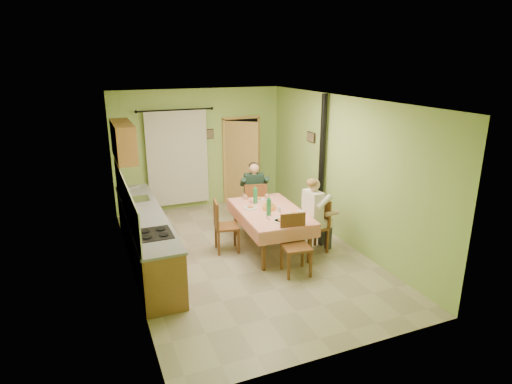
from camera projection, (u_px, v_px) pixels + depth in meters
name	position (u px, v px, depth m)	size (l,w,h in m)	color
floor	(246.00, 255.00, 7.86)	(4.00, 6.00, 0.01)	tan
room_shell	(245.00, 158.00, 7.31)	(4.04, 6.04, 2.82)	#A6CC68
kitchen_run	(146.00, 237.00, 7.45)	(0.64, 3.64, 1.56)	brown
upper_cabinets	(123.00, 141.00, 8.11)	(0.35, 1.40, 0.70)	brown
curtain	(178.00, 158.00, 9.84)	(1.70, 0.07, 2.22)	black
doorway	(242.00, 161.00, 10.42)	(0.96, 0.56, 2.15)	black
dining_table	(270.00, 229.00, 8.03)	(1.22, 1.94, 0.76)	#EF917B
tableware	(273.00, 209.00, 7.81)	(0.83, 1.65, 0.33)	white
chair_far	(254.00, 215.00, 9.00)	(0.55, 0.55, 1.02)	brown
chair_near	(296.00, 257.00, 7.11)	(0.49, 0.49, 1.00)	brown
chair_right	(314.00, 236.00, 7.92)	(0.48, 0.48, 1.01)	brown
chair_left	(226.00, 236.00, 7.94)	(0.48, 0.48, 0.98)	brown
man_far	(254.00, 188.00, 8.84)	(0.63, 0.54, 1.39)	#192D23
man_right	(314.00, 207.00, 7.74)	(0.49, 0.60, 1.39)	white
stove_flue	(321.00, 182.00, 8.77)	(0.24, 0.24, 2.80)	black
picture_back	(210.00, 134.00, 10.04)	(0.19, 0.03, 0.23)	black
picture_right	(311.00, 137.00, 9.08)	(0.03, 0.31, 0.21)	brown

